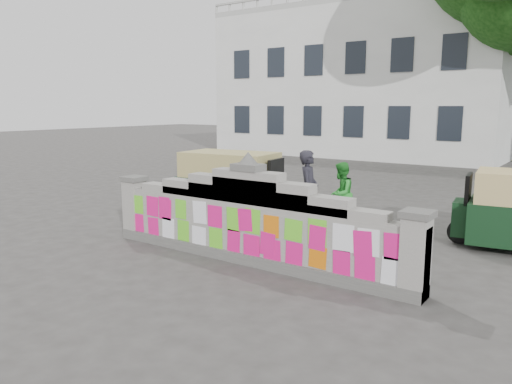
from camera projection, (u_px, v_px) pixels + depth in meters
ground at (248, 262)px, 9.08m from camera, size 100.00×100.00×0.00m
parapet_wall at (248, 222)px, 8.95m from camera, size 6.48×0.44×2.01m
building at (371, 85)px, 30.03m from camera, size 16.00×10.00×8.90m
cyclist_bike at (308, 218)px, 10.39m from camera, size 1.98×1.29×0.98m
cyclist_rider at (308, 202)px, 10.34m from camera, size 0.59×0.71×1.66m
pedestrian at (341, 194)px, 11.79m from camera, size 0.66×0.80×1.51m
rickshaw_left at (232, 183)px, 12.77m from camera, size 3.04×1.67×1.64m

